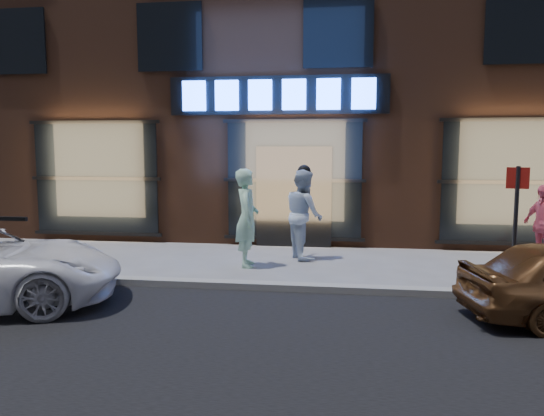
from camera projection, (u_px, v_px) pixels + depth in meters
The scene contains 7 objects.
ground at pixel (270, 290), 8.93m from camera, with size 90.00×90.00×0.00m, color slate.
curb at pixel (270, 286), 8.93m from camera, with size 60.00×0.25×0.12m, color gray.
storefront_building at pixel (308, 56), 16.19m from camera, with size 30.20×8.28×10.30m.
man_bowtie at pixel (247, 218), 10.58m from camera, with size 0.72×0.47×1.96m, color #BBF6D1.
man_cap at pixel (304, 214), 11.35m from camera, with size 0.93×0.73×1.92m, color white.
passerby at pixel (542, 225), 10.75m from camera, with size 0.96×0.40×1.65m, color #E45E74.
sign_post at pixel (516, 219), 8.34m from camera, with size 0.33×0.10×2.10m.
Camera 1 is at (1.25, -8.62, 2.41)m, focal length 35.00 mm.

